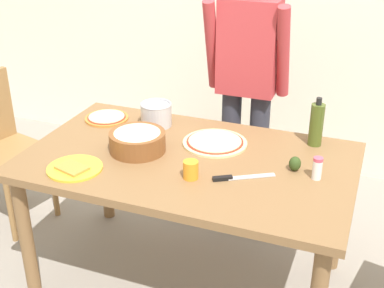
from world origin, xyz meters
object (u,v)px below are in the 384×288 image
Objects in this scene: plate_with_slice at (74,168)px; olive_oil_bottle at (316,124)px; popcorn_bowl at (137,140)px; steel_pot at (156,114)px; cup_orange at (191,170)px; salt_shaker at (317,168)px; person_cook at (247,78)px; pizza_raw_on_board at (215,142)px; chef_knife at (236,178)px; avocado at (295,164)px; dining_table at (188,174)px; pizza_cooked_on_tray at (107,118)px; chair_wooden_left at (0,141)px.

olive_oil_bottle reaches higher than plate_with_slice.
popcorn_bowl is 1.61× the size of steel_pot.
salt_shaker is (0.53, 0.20, 0.01)m from cup_orange.
person_cook is 0.59m from pizza_raw_on_board.
pizza_raw_on_board is 1.28× the size of plate_with_slice.
olive_oil_bottle is 0.57m from chef_knife.
steel_pot is at bearing 163.24° from avocado.
olive_oil_bottle is 0.32m from avocado.
plate_with_slice is 1.21m from olive_oil_bottle.
olive_oil_bottle is 0.73m from cup_orange.
chef_knife is at bearing -77.23° from person_cook.
cup_orange is at bearing -65.56° from dining_table.
pizza_cooked_on_tray is 0.60m from plate_with_slice.
dining_table is 0.63m from salt_shaker.
pizza_cooked_on_tray is at bearing 156.12° from chef_knife.
person_cook is 6.33× the size of olive_oil_bottle.
chair_wooden_left is at bearing 169.32° from popcorn_bowl.
chair_wooden_left is at bearing 150.84° from plate_with_slice.
plate_with_slice is at bearing -159.37° from avocado.
person_cook reaches higher than plate_with_slice.
avocado is at bearing -97.81° from olive_oil_bottle.
cup_orange is at bearing 12.82° from plate_with_slice.
pizza_cooked_on_tray is at bearing 172.87° from pizza_raw_on_board.
chef_knife is (0.73, 0.19, -0.00)m from plate_with_slice.
popcorn_bowl is 2.64× the size of salt_shaker.
pizza_raw_on_board is 0.40m from steel_pot.
salt_shaker is at bearing -11.97° from pizza_cooked_on_tray.
olive_oil_bottle is at bearing 49.63° from cup_orange.
avocado reaches higher than chef_knife.
chair_wooden_left is at bearing 176.17° from avocado.
chair_wooden_left is 1.91m from olive_oil_bottle.
dining_table is 1.68× the size of chair_wooden_left.
pizza_raw_on_board is 1.30× the size of olive_oil_bottle.
salt_shaker is 1.51× the size of avocado.
avocado reaches higher than dining_table.
person_cook reaches higher than pizza_cooked_on_tray.
chair_wooden_left is 11.18× the size of cup_orange.
steel_pot is at bearing 162.74° from salt_shaker.
popcorn_bowl is (0.19, 0.29, 0.05)m from plate_with_slice.
olive_oil_bottle is at bearing 4.28° from steel_pot.
popcorn_bowl reaches higher than avocado.
dining_table is 6.25× the size of olive_oil_bottle.
steel_pot reaches higher than pizza_cooked_on_tray.
olive_oil_bottle is (1.16, 0.09, 0.10)m from pizza_cooked_on_tray.
cup_orange is 0.49m from avocado.
avocado is (0.96, 0.36, 0.03)m from plate_with_slice.
pizza_raw_on_board is 3.14× the size of salt_shaker.
popcorn_bowl is 0.55m from chef_knife.
pizza_cooked_on_tray is 1.14m from avocado.
cup_orange is (0.54, 0.12, 0.03)m from plate_with_slice.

